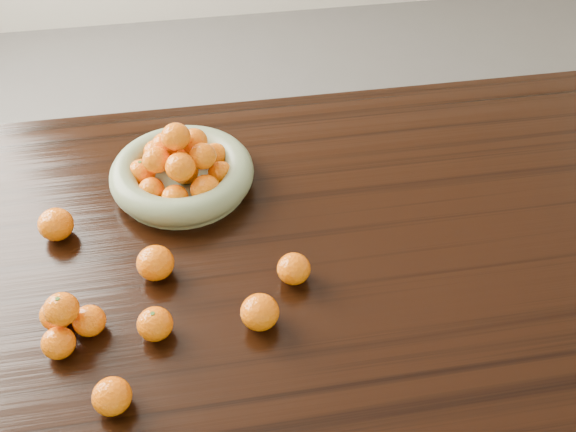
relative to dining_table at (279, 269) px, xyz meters
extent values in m
plane|color=#4E4C49|center=(0.00, 0.00, -0.66)|extent=(5.00, 5.00, 0.00)
cube|color=black|center=(0.00, 0.00, 0.07)|extent=(2.00, 1.00, 0.04)
cube|color=black|center=(0.93, 0.43, -0.31)|extent=(0.08, 0.08, 0.71)
cylinder|color=gray|center=(-0.18, 0.20, 0.10)|extent=(0.28, 0.28, 0.01)
torus|color=gray|center=(-0.18, 0.20, 0.13)|extent=(0.31, 0.31, 0.06)
ellipsoid|color=orange|center=(-0.10, 0.24, 0.13)|extent=(0.06, 0.06, 0.05)
ellipsoid|color=orange|center=(-0.16, 0.27, 0.13)|extent=(0.06, 0.06, 0.06)
ellipsoid|color=orange|center=(-0.23, 0.26, 0.13)|extent=(0.06, 0.06, 0.06)
ellipsoid|color=orange|center=(-0.26, 0.21, 0.13)|extent=(0.06, 0.06, 0.06)
ellipsoid|color=orange|center=(-0.24, 0.15, 0.13)|extent=(0.05, 0.05, 0.05)
ellipsoid|color=orange|center=(-0.20, 0.11, 0.13)|extent=(0.06, 0.06, 0.05)
ellipsoid|color=orange|center=(-0.13, 0.12, 0.13)|extent=(0.06, 0.06, 0.06)
ellipsoid|color=orange|center=(-0.10, 0.18, 0.13)|extent=(0.06, 0.06, 0.05)
ellipsoid|color=orange|center=(-0.17, 0.19, 0.13)|extent=(0.06, 0.06, 0.05)
ellipsoid|color=orange|center=(-0.15, 0.23, 0.18)|extent=(0.06, 0.06, 0.05)
ellipsoid|color=orange|center=(-0.21, 0.23, 0.18)|extent=(0.06, 0.06, 0.05)
ellipsoid|color=orange|center=(-0.23, 0.18, 0.18)|extent=(0.06, 0.06, 0.05)
ellipsoid|color=orange|center=(-0.18, 0.15, 0.18)|extent=(0.06, 0.06, 0.06)
ellipsoid|color=orange|center=(-0.13, 0.18, 0.18)|extent=(0.06, 0.06, 0.05)
ellipsoid|color=orange|center=(-0.18, 0.20, 0.22)|extent=(0.06, 0.06, 0.06)
ellipsoid|color=orange|center=(-0.40, -0.20, 0.12)|extent=(0.06, 0.06, 0.05)
ellipsoid|color=orange|center=(-0.36, -0.17, 0.12)|extent=(0.06, 0.06, 0.05)
ellipsoid|color=orange|center=(-0.41, -0.14, 0.12)|extent=(0.06, 0.06, 0.05)
ellipsoid|color=orange|center=(-0.39, -0.17, 0.16)|extent=(0.06, 0.06, 0.05)
ellipsoid|color=orange|center=(-0.24, -0.19, 0.12)|extent=(0.06, 0.06, 0.06)
ellipsoid|color=orange|center=(-0.31, -0.32, 0.12)|extent=(0.06, 0.06, 0.06)
ellipsoid|color=orange|center=(0.01, -0.11, 0.12)|extent=(0.06, 0.06, 0.06)
ellipsoid|color=orange|center=(-0.43, 0.08, 0.12)|extent=(0.07, 0.07, 0.06)
ellipsoid|color=orange|center=(-0.24, -0.06, 0.12)|extent=(0.07, 0.07, 0.07)
ellipsoid|color=orange|center=(-0.06, -0.20, 0.12)|extent=(0.07, 0.07, 0.06)
camera|label=1|loc=(-0.13, -0.89, 1.01)|focal=40.00mm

